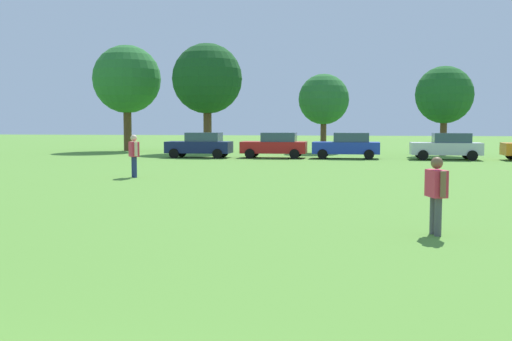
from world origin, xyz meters
The scene contains 11 objects.
ground_plane centered at (0.00, 30.00, 0.00)m, with size 160.00×160.00×0.00m, color #568C33.
adult_bystander centered at (4.54, 10.42, 0.96)m, with size 0.43×0.74×1.62m.
bystander_near_trees centered at (-6.40, 22.05, 1.08)m, with size 0.61×0.74×1.81m.
parked_car_navy_0 centered at (-7.35, 36.74, 0.86)m, with size 4.30×2.02×1.68m.
parked_car_red_1 centered at (-2.38, 37.29, 0.86)m, with size 4.30×2.02×1.68m.
parked_car_blue_2 centered at (2.34, 37.29, 0.86)m, with size 4.30×2.02×1.68m.
parked_car_silver_3 centered at (8.56, 37.07, 0.86)m, with size 4.30×2.02×1.68m.
tree_far_left centered at (-15.89, 45.60, 5.90)m, with size 5.60×5.60×8.73m.
tree_left centered at (-8.54, 43.58, 5.72)m, with size 5.43×5.43×8.47m.
tree_right centered at (0.38, 45.14, 4.14)m, with size 3.93×3.93×6.13m.
tree_far_right centered at (9.04, 42.32, 4.28)m, with size 4.07×4.07×6.34m.
Camera 1 is at (2.90, -2.37, 2.31)m, focal length 42.42 mm.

